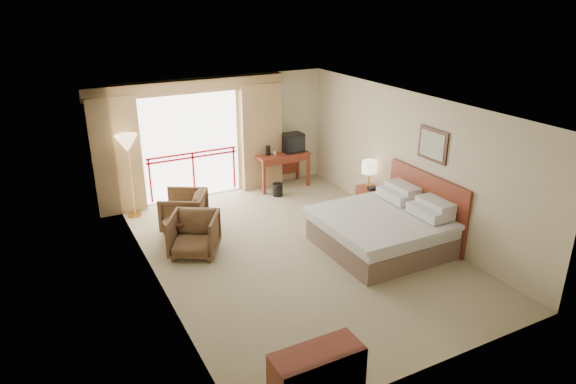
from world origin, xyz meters
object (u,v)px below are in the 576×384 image
desk (280,160)px  table_lamp (369,167)px  bed (384,229)px  nightstand (369,200)px  wastebasket (278,190)px  dresser (317,377)px  floor_lamp (127,147)px  armchair_near (196,253)px  tv (293,143)px  side_table (176,229)px  armchair_far (185,228)px

desk → table_lamp: bearing=-71.4°
bed → nightstand: (0.73, 1.46, -0.09)m
wastebasket → dresser: (-2.48, -5.96, 0.21)m
wastebasket → floor_lamp: 3.50m
wastebasket → armchair_near: size_ratio=0.35×
tv → floor_lamp: 3.88m
desk → tv: size_ratio=2.63×
tv → armchair_near: tv is taller
desk → armchair_near: desk is taller
table_lamp → desk: (-0.95, 2.27, -0.34)m
desk → floor_lamp: floor_lamp is taller
nightstand → wastebasket: (-1.31, 1.76, -0.14)m
wastebasket → armchair_near: 3.17m
wastebasket → side_table: bearing=-153.7°
table_lamp → desk: size_ratio=0.43×
side_table → floor_lamp: bearing=102.9°
tv → armchair_far: 3.50m
desk → wastebasket: bearing=-126.3°
tv → armchair_near: 4.14m
table_lamp → floor_lamp: floor_lamp is taller
nightstand → armchair_near: (-3.89, -0.07, -0.28)m
side_table → armchair_near: bearing=-65.9°
desk → wastebasket: desk is taller
armchair_far → bed: bearing=80.1°
armchair_far → floor_lamp: floor_lamp is taller
nightstand → tv: bearing=106.7°
desk → armchair_far: (-2.80, -1.29, -0.66)m
armchair_far → wastebasket: bearing=136.2°
desk → floor_lamp: size_ratio=0.73×
table_lamp → tv: size_ratio=1.14×
floor_lamp → side_table: bearing=-77.1°
armchair_near → side_table: bearing=145.3°
nightstand → dresser: (-3.79, -4.21, 0.07)m
wastebasket → side_table: (-2.79, -1.38, 0.20)m
bed → wastebasket: 3.28m
armchair_near → wastebasket: bearing=66.4°
bed → wastebasket: (-0.57, 3.22, -0.23)m
bed → dresser: 4.11m
table_lamp → armchair_far: table_lamp is taller
desk → armchair_far: desk is taller
dresser → bed: bearing=41.2°
table_lamp → armchair_far: bearing=165.2°
bed → armchair_far: 3.93m
armchair_near → table_lamp: bearing=33.0°
side_table → bed: bearing=-28.7°
dresser → desk: bearing=65.7°
tv → dresser: size_ratio=0.46×
wastebasket → armchair_far: size_ratio=0.35×
armchair_far → dresser: bearing=29.4°
bed → floor_lamp: (-3.77, 3.61, 1.14)m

